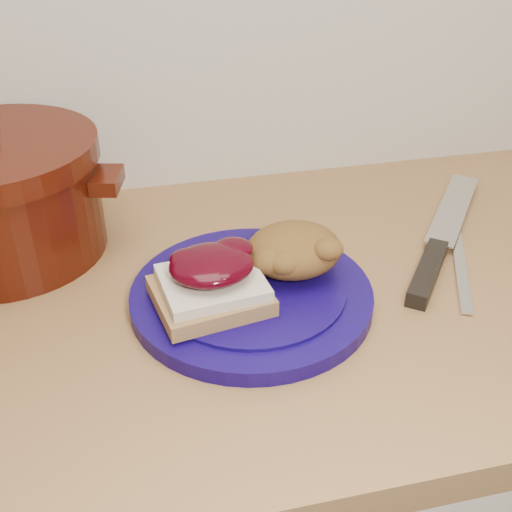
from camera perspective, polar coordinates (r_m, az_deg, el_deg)
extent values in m
cylinder|color=#100549|center=(0.74, -0.40, -3.59)|extent=(0.29, 0.29, 0.02)
cube|color=olive|center=(0.70, -4.08, -3.52)|extent=(0.13, 0.12, 0.02)
cube|color=beige|center=(0.69, -3.92, -2.36)|extent=(0.12, 0.11, 0.01)
ellipsoid|color=black|center=(0.69, -3.98, -0.79)|extent=(0.10, 0.09, 0.03)
ellipsoid|color=brown|center=(0.74, 3.36, 0.56)|extent=(0.12, 0.10, 0.06)
cube|color=black|center=(0.80, 15.01, -1.43)|extent=(0.10, 0.12, 0.02)
cube|color=silver|center=(0.95, 17.13, 4.10)|extent=(0.16, 0.20, 0.00)
cube|color=silver|center=(0.83, 17.77, -1.19)|extent=(0.08, 0.17, 0.00)
cylinder|color=#370E05|center=(0.87, -21.70, 4.06)|extent=(0.30, 0.30, 0.12)
cube|color=#370E05|center=(0.81, -13.12, 6.57)|extent=(0.05, 0.06, 0.02)
cylinder|color=black|center=(0.92, -20.32, 5.56)|extent=(0.06, 0.06, 0.11)
cylinder|color=black|center=(0.90, -21.10, 9.19)|extent=(0.06, 0.06, 0.02)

